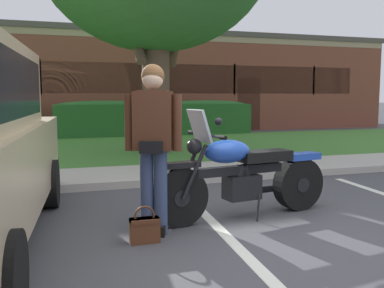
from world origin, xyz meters
TOP-DOWN VIEW (x-y plane):
  - ground_plane at (0.00, 0.00)m, footprint 140.00×140.00m
  - curb_strip at (0.00, 2.81)m, footprint 60.00×0.20m
  - concrete_walk at (0.00, 3.66)m, footprint 60.00×1.50m
  - grass_lawn at (0.00, 7.55)m, footprint 60.00×6.26m
  - stall_stripe_1 at (-0.18, 0.20)m, footprint 0.45×4.40m
  - motorcycle at (0.34, 0.79)m, footprint 2.24×0.82m
  - rider_person at (-0.84, 0.52)m, footprint 0.54×0.38m
  - handbag at (-0.99, 0.27)m, footprint 0.28×0.13m
  - hedge_center_right at (-0.08, 10.88)m, footprint 3.38×0.90m
  - hedge_right at (3.44, 10.88)m, footprint 3.13×0.90m
  - brick_building at (1.49, 16.82)m, footprint 21.52×9.37m

SIDE VIEW (x-z plane):
  - ground_plane at x=0.00m, z-range 0.00..0.00m
  - stall_stripe_1 at x=-0.18m, z-range 0.00..0.01m
  - grass_lawn at x=0.00m, z-range 0.00..0.06m
  - concrete_walk at x=0.00m, z-range 0.00..0.08m
  - curb_strip at x=0.00m, z-range 0.00..0.12m
  - handbag at x=-0.99m, z-range -0.04..0.32m
  - motorcycle at x=0.34m, z-range -0.14..1.12m
  - hedge_center_right at x=-0.08m, z-range 0.03..1.27m
  - hedge_right at x=3.44m, z-range 0.03..1.27m
  - rider_person at x=-0.84m, z-range 0.14..1.84m
  - brick_building at x=1.49m, z-range 0.00..3.91m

